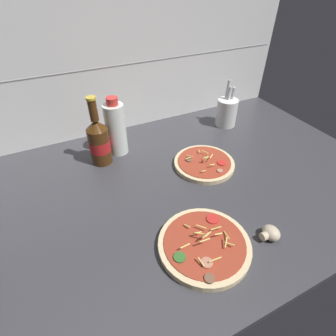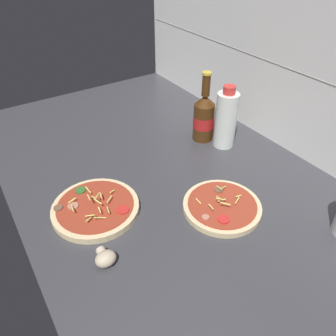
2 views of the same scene
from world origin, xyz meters
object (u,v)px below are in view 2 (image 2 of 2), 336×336
at_px(pizza_near, 96,208).
at_px(mushroom_left, 105,258).
at_px(oil_bottle, 226,119).
at_px(pizza_far, 222,206).
at_px(beer_bottle, 204,117).

xyz_separation_m(pizza_near, mushroom_left, (0.18, -0.05, 0.01)).
distance_m(oil_bottle, mushroom_left, 0.63).
relative_size(pizza_near, pizza_far, 1.10).
bearing_deg(pizza_far, pizza_near, -122.16).
height_order(pizza_far, beer_bottle, beer_bottle).
bearing_deg(beer_bottle, pizza_near, -73.96).
bearing_deg(mushroom_left, beer_bottle, 120.43).
distance_m(pizza_far, oil_bottle, 0.35).
bearing_deg(pizza_near, oil_bottle, 97.10).
xyz_separation_m(pizza_near, pizza_far, (0.19, 0.30, -0.00)).
bearing_deg(oil_bottle, pizza_far, -41.67).
distance_m(pizza_near, oil_bottle, 0.54).
height_order(beer_bottle, oil_bottle, beer_bottle).
relative_size(pizza_far, beer_bottle, 0.86).
distance_m(pizza_near, pizza_far, 0.36).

